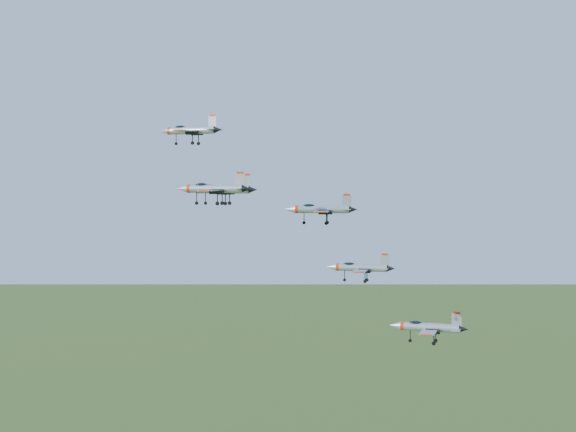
# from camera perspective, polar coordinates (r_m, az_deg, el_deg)

# --- Properties ---
(jet_lead) EXTENTS (13.29, 11.09, 3.55)m
(jet_lead) POSITION_cam_1_polar(r_m,az_deg,el_deg) (152.66, -7.02, 6.07)
(jet_lead) COLOR #989EA3
(jet_left_high) EXTENTS (12.17, 9.98, 3.26)m
(jet_left_high) POSITION_cam_1_polar(r_m,az_deg,el_deg) (131.39, -4.81, 1.90)
(jet_left_high) COLOR #989EA3
(jet_right_high) EXTENTS (11.49, 9.44, 3.08)m
(jet_right_high) POSITION_cam_1_polar(r_m,az_deg,el_deg) (116.55, -5.38, 1.96)
(jet_right_high) COLOR #989EA3
(jet_left_low) EXTENTS (12.61, 10.49, 3.37)m
(jet_left_low) POSITION_cam_1_polar(r_m,az_deg,el_deg) (137.04, 2.28, 0.49)
(jet_left_low) COLOR #989EA3
(jet_right_low) EXTENTS (10.41, 8.55, 2.79)m
(jet_right_low) POSITION_cam_1_polar(r_m,az_deg,el_deg) (120.35, 5.10, -3.67)
(jet_right_low) COLOR #989EA3
(jet_trail) EXTENTS (12.69, 10.50, 3.39)m
(jet_trail) POSITION_cam_1_polar(r_m,az_deg,el_deg) (131.23, 9.88, -7.78)
(jet_trail) COLOR #989EA3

